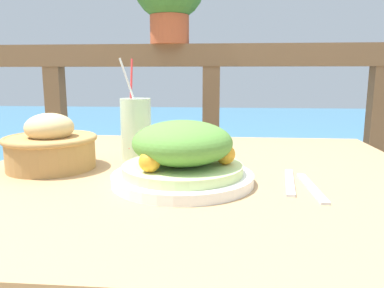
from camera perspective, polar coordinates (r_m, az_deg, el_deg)
patio_table at (r=0.86m, az=0.96°, el=-10.18°), size 0.99×0.93×0.71m
railing_fence at (r=1.60m, az=2.91°, el=3.30°), size 2.80×0.08×1.04m
sea_backdrop at (r=4.15m, az=4.07°, el=0.48°), size 12.00×4.00×0.39m
salad_plate at (r=0.73m, az=-1.45°, el=-1.93°), size 0.28×0.28×0.12m
drink_glass at (r=0.92m, az=-8.52°, el=2.10°), size 0.07×0.07×0.25m
bread_basket at (r=0.90m, az=-20.83°, el=-0.36°), size 0.21×0.21×0.13m
fork at (r=0.77m, az=14.67°, el=-5.59°), size 0.04×0.18×0.00m
knife at (r=0.74m, az=17.76°, el=-6.34°), size 0.02×0.18×0.00m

